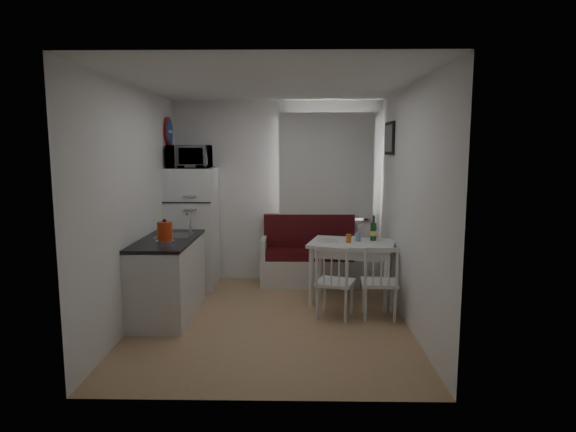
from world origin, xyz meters
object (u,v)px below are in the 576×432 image
kitchen_counter (168,277)px  microwave (189,157)px  chair_right (381,275)px  dining_table (352,249)px  chair_left (336,274)px  fridge (192,227)px  kettle (165,232)px  bench (309,261)px  wine_bottle (374,228)px

kitchen_counter → microwave: (0.02, 1.19, 1.36)m
chair_right → dining_table: bearing=114.8°
kitchen_counter → chair_left: bearing=-3.7°
kitchen_counter → fridge: bearing=89.1°
fridge → dining_table: bearing=-18.3°
dining_table → microwave: 2.52m
fridge → kettle: size_ratio=6.47×
microwave → chair_right: bearing=-28.8°
microwave → kettle: (0.03, -1.45, -0.78)m
dining_table → microwave: bearing=177.2°
kitchen_counter → chair_right: 2.42m
bench → microwave: microwave is taller
microwave → fridge: bearing=90.0°
kitchen_counter → kettle: size_ratio=5.16×
kitchen_counter → fridge: fridge is taller
chair_right → fridge: fridge is taller
kitchen_counter → chair_right: bearing=-3.0°
fridge → kettle: bearing=-88.9°
fridge → kettle: fridge is taller
dining_table → wine_bottle: size_ratio=3.70×
wine_bottle → chair_right: bearing=-92.2°
dining_table → wine_bottle: bearing=34.0°
chair_left → kettle: bearing=-156.9°
kitchen_counter → kettle: (0.05, -0.25, 0.57)m
bench → chair_right: 1.68m
chair_left → kettle: 1.94m
kitchen_counter → kettle: kitchen_counter is taller
chair_right → microwave: microwave is taller
chair_left → fridge: size_ratio=0.30×
bench → fridge: size_ratio=0.83×
fridge → microwave: size_ratio=2.94×
chair_right → kitchen_counter: bearing=-178.9°
dining_table → wine_bottle: (0.28, 0.10, 0.24)m
bench → microwave: size_ratio=2.43×
dining_table → fridge: bearing=176.0°
bench → chair_right: size_ratio=3.00×
chair_left → fridge: 2.36m
chair_right → kettle: kettle is taller
microwave → wine_bottle: 2.65m
kitchen_counter → dining_table: size_ratio=1.13×
kettle → wine_bottle: kettle is taller
kitchen_counter → dining_table: (2.17, 0.53, 0.23)m
bench → wine_bottle: wine_bottle is taller
chair_left → kettle: size_ratio=1.96×
dining_table → chair_right: (0.25, -0.66, -0.16)m
kitchen_counter → dining_table: bearing=13.8°
chair_left → microwave: microwave is taller
chair_left → wine_bottle: 1.01m
chair_left → wine_bottle: size_ratio=1.59×
bench → kitchen_counter: bearing=-140.8°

